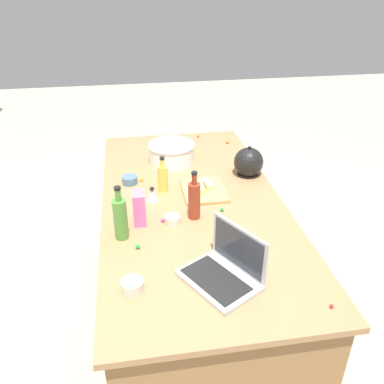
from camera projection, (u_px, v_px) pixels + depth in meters
ground_plane at (192, 318)px, 2.67m from camera, size 12.00×12.00×0.00m
island_counter at (192, 264)px, 2.45m from camera, size 1.97×0.97×0.90m
laptop at (225, 269)px, 1.65m from camera, size 0.38×0.35×0.22m
mixing_bowl_large at (171, 153)px, 2.61m from camera, size 0.30×0.30×0.13m
bottle_soy at (194, 200)px, 2.02m from camera, size 0.06×0.06×0.26m
bottle_oil at (163, 178)px, 2.28m from camera, size 0.06×0.06×0.21m
bottle_olive at (120, 218)px, 1.87m from camera, size 0.07×0.07×0.27m
kettle at (249, 162)px, 2.46m from camera, size 0.21×0.18×0.20m
cutting_board at (204, 191)px, 2.30m from camera, size 0.29×0.24×0.02m
butter_stick_left at (207, 184)px, 2.31m from camera, size 0.11×0.05×0.04m
butter_stick_right at (200, 188)px, 2.27m from camera, size 0.11×0.04×0.04m
ramekin_small at (132, 286)px, 1.60m from camera, size 0.09×0.09×0.05m
ramekin_medium at (172, 219)px, 2.02m from camera, size 0.08×0.08×0.04m
ramekin_wide at (130, 180)px, 2.38m from camera, size 0.09×0.09×0.05m
kitchen_timer at (152, 194)px, 2.21m from camera, size 0.07×0.07×0.08m
candy_bag at (139, 208)px, 1.99m from camera, size 0.09×0.06×0.17m
candy_0 at (198, 136)px, 3.02m from camera, size 0.01×0.01×0.01m
candy_1 at (138, 247)px, 1.84m from camera, size 0.02×0.02×0.02m
candy_2 at (187, 164)px, 2.61m from camera, size 0.02×0.02×0.02m
candy_3 at (332, 306)px, 1.53m from camera, size 0.02×0.02×0.02m
candy_5 at (142, 180)px, 2.41m from camera, size 0.02×0.02×0.02m
candy_6 at (222, 210)px, 2.12m from camera, size 0.02×0.02×0.02m
candy_7 at (163, 220)px, 2.03m from camera, size 0.02×0.02×0.02m
candy_8 at (227, 142)px, 2.92m from camera, size 0.02×0.02×0.02m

